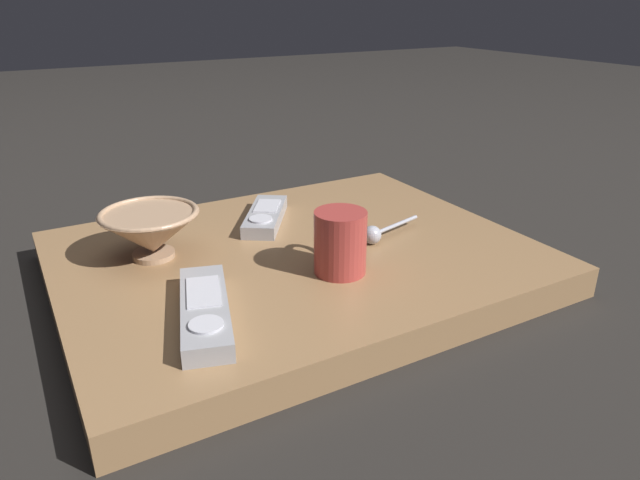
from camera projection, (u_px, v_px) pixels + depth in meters
ground_plane at (297, 276)px, 0.87m from camera, size 6.00×6.00×0.00m
table at (296, 263)px, 0.86m from camera, size 0.53×0.67×0.04m
cereal_bowl at (151, 231)px, 0.81m from camera, size 0.14×0.14×0.07m
coffee_mug at (340, 242)px, 0.77m from camera, size 0.10×0.07×0.09m
teaspoon at (376, 233)px, 0.87m from camera, size 0.05×0.12×0.03m
tv_remote_near at (265, 216)px, 0.95m from camera, size 0.16×0.13×0.02m
tv_remote_far at (205, 310)px, 0.67m from camera, size 0.20×0.11×0.03m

